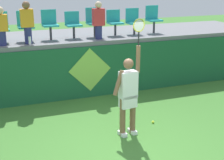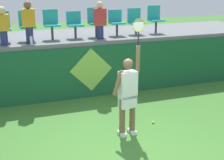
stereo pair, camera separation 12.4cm
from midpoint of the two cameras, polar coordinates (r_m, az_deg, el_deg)
The scene contains 18 objects.
ground_plane at distance 6.96m, azimuth 2.57°, elevation -11.81°, with size 40.00×40.00×0.00m, color #3D752D.
court_back_wall at distance 9.58m, azimuth -4.89°, elevation 1.35°, with size 13.19×0.20×1.51m, color #195633.
spectator_platform at distance 10.62m, azimuth -6.86°, elevation 7.40°, with size 13.19×2.69×0.12m, color slate.
tennis_player at distance 7.17m, azimuth 3.25°, elevation -2.25°, with size 0.75×0.31×2.57m.
tennis_ball at distance 8.11m, azimuth 7.54°, elevation -7.25°, with size 0.07×0.07×0.07m, color #D1E533.
water_bottle at distance 9.20m, azimuth -13.40°, elevation 6.63°, with size 0.07×0.07×0.23m, color white.
stadium_chair_1 at distance 9.76m, azimuth -18.07°, elevation 8.86°, with size 0.44×0.42×0.84m.
stadium_chair_2 at distance 9.80m, azimuth -14.08°, elevation 9.36°, with size 0.44×0.42×0.85m.
stadium_chair_3 at distance 9.89m, azimuth -10.07°, elevation 9.73°, with size 0.44×0.42×0.85m.
stadium_chair_4 at distance 10.03m, azimuth -6.11°, elevation 9.76°, with size 0.44×0.42×0.78m.
stadium_chair_5 at distance 10.21m, azimuth -2.52°, elevation 10.21°, with size 0.44×0.42×0.87m.
stadium_chair_6 at distance 10.43m, azimuth 1.08°, elevation 10.15°, with size 0.44×0.42×0.78m.
stadium_chair_7 at distance 10.68m, azimuth 4.38°, elevation 10.24°, with size 0.44×0.42×0.81m.
stadium_chair_8 at distance 10.98m, azimuth 7.78°, elevation 10.60°, with size 0.44×0.42×0.87m.
spectator_0 at distance 9.28m, azimuth -17.98°, elevation 9.00°, with size 0.34×0.21×1.03m.
spectator_1 at distance 9.34m, azimuth -13.82°, elevation 9.80°, with size 0.34×0.21×1.15m.
spectator_2 at distance 9.77m, azimuth -1.72°, elevation 10.39°, with size 0.34×0.20×1.09m.
wall_signage_mount at distance 9.78m, azimuth -3.16°, elevation -2.92°, with size 1.27×0.01×1.47m.
Camera 2 is at (-2.29, -5.62, 3.39)m, focal length 52.98 mm.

